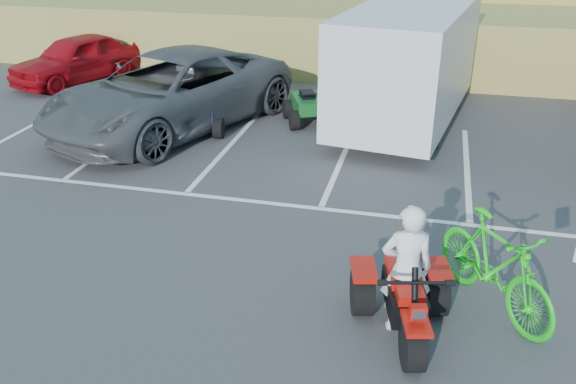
% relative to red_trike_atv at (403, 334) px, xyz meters
% --- Properties ---
extents(ground, '(100.00, 100.00, 0.00)m').
position_rel_red_trike_atv_xyz_m(ground, '(-1.75, 0.94, 0.00)').
color(ground, '#3D3D40').
rests_on(ground, ground).
extents(parking_stripes, '(28.00, 5.16, 0.01)m').
position_rel_red_trike_atv_xyz_m(parking_stripes, '(-0.88, 5.01, 0.00)').
color(parking_stripes, white).
rests_on(parking_stripes, ground).
extents(grass_embankment, '(40.00, 8.50, 3.10)m').
position_rel_red_trike_atv_xyz_m(grass_embankment, '(-1.75, 16.42, 1.42)').
color(grass_embankment, '#978D44').
rests_on(grass_embankment, ground).
extents(red_trike_atv, '(1.70, 2.03, 1.15)m').
position_rel_red_trike_atv_xyz_m(red_trike_atv, '(0.00, 0.00, 0.00)').
color(red_trike_atv, '#AC1109').
rests_on(red_trike_atv, ground).
extents(rider, '(0.75, 0.58, 1.83)m').
position_rel_red_trike_atv_xyz_m(rider, '(-0.03, 0.15, 0.92)').
color(rider, white).
rests_on(rider, ground).
extents(green_dirt_bike, '(1.89, 2.25, 1.39)m').
position_rel_red_trike_atv_xyz_m(green_dirt_bike, '(1.13, 0.88, 0.69)').
color(green_dirt_bike, '#14BF19').
rests_on(green_dirt_bike, ground).
extents(grey_pickup, '(5.45, 7.43, 1.88)m').
position_rel_red_trike_atv_xyz_m(grey_pickup, '(-6.27, 6.93, 0.94)').
color(grey_pickup, '#43454A').
rests_on(grey_pickup, ground).
extents(red_car, '(3.18, 4.62, 1.46)m').
position_rel_red_trike_atv_xyz_m(red_car, '(-10.98, 10.39, 0.73)').
color(red_car, '#97080F').
rests_on(red_car, ground).
extents(cargo_trailer, '(3.46, 6.59, 2.93)m').
position_rel_red_trike_atv_xyz_m(cargo_trailer, '(-0.61, 8.76, 1.58)').
color(cargo_trailer, silver).
rests_on(cargo_trailer, ground).
extents(quad_atv_blue, '(1.29, 1.61, 0.96)m').
position_rel_red_trike_atv_xyz_m(quad_atv_blue, '(-5.37, 6.90, 0.00)').
color(quad_atv_blue, navy).
rests_on(quad_atv_blue, ground).
extents(quad_atv_green, '(1.55, 1.73, 0.93)m').
position_rel_red_trike_atv_xyz_m(quad_atv_green, '(-3.03, 8.11, 0.00)').
color(quad_atv_green, '#12521E').
rests_on(quad_atv_green, ground).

